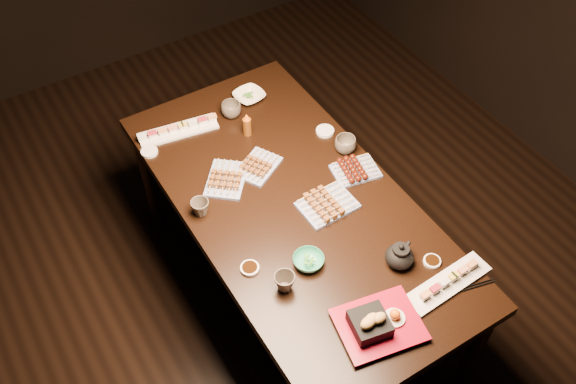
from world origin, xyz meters
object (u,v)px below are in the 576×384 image
at_px(yakitori_plate_right, 328,202).
at_px(yakitori_plate_left, 226,176).
at_px(dining_table, 293,253).
at_px(sushi_platter_far, 178,128).
at_px(sushi_platter_near, 449,281).
at_px(teacup_far_right, 231,110).
at_px(edamame_bowl_cream, 249,96).
at_px(tempura_tray, 380,319).
at_px(teacup_near_left, 285,282).
at_px(teapot, 400,255).
at_px(edamame_bowl_green, 308,261).
at_px(condiment_bottle, 247,124).
at_px(teacup_mid_right, 345,145).
at_px(yakitori_plate_center, 258,164).
at_px(teacup_far_left, 200,208).

xyz_separation_m(yakitori_plate_right, yakitori_plate_left, (-0.30, 0.36, -0.00)).
bearing_deg(dining_table, sushi_platter_far, 105.46).
xyz_separation_m(sushi_platter_near, teacup_far_right, (-0.25, 1.31, 0.01)).
xyz_separation_m(edamame_bowl_cream, tempura_tray, (-0.23, -1.39, 0.04)).
distance_m(teacup_near_left, teapot, 0.47).
xyz_separation_m(edamame_bowl_green, tempura_tray, (0.07, -0.38, 0.04)).
distance_m(edamame_bowl_cream, condiment_bottle, 0.26).
bearing_deg(dining_table, teacup_near_left, -130.89).
distance_m(yakitori_plate_left, teacup_mid_right, 0.58).
relative_size(yakitori_plate_left, teapot, 1.64).
bearing_deg(dining_table, edamame_bowl_cream, 72.19).
xyz_separation_m(yakitori_plate_center, teapot, (0.22, -0.75, 0.03)).
xyz_separation_m(teapot, condiment_bottle, (-0.15, 0.98, 0.00)).
bearing_deg(teapot, dining_table, 89.02).
height_order(teacup_mid_right, teacup_far_right, teacup_mid_right).
bearing_deg(edamame_bowl_cream, teapot, -89.29).
bearing_deg(teapot, condiment_bottle, 76.83).
bearing_deg(teacup_near_left, condiment_bottle, 70.05).
height_order(dining_table, edamame_bowl_green, edamame_bowl_green).
distance_m(sushi_platter_near, teapot, 0.21).
height_order(sushi_platter_far, edamame_bowl_green, sushi_platter_far).
height_order(yakitori_plate_center, teacup_near_left, teacup_near_left).
bearing_deg(teapot, sushi_platter_near, -82.30).
bearing_deg(teacup_near_left, yakitori_plate_center, 69.09).
relative_size(edamame_bowl_cream, teacup_far_right, 1.53).
xyz_separation_m(dining_table, sushi_platter_near, (0.29, -0.68, 0.40)).
xyz_separation_m(sushi_platter_near, edamame_bowl_cream, (-0.12, 1.38, -0.01)).
relative_size(yakitori_plate_right, tempura_tray, 0.77).
xyz_separation_m(dining_table, edamame_bowl_cream, (0.17, 0.70, 0.39)).
distance_m(yakitori_plate_right, edamame_bowl_cream, 0.80).
bearing_deg(sushi_platter_near, condiment_bottle, 99.06).
height_order(teacup_near_left, condiment_bottle, condiment_bottle).
bearing_deg(yakitori_plate_center, sushi_platter_far, 88.18).
bearing_deg(edamame_bowl_cream, dining_table, -103.76).
height_order(yakitori_plate_left, edamame_bowl_cream, yakitori_plate_left).
bearing_deg(yakitori_plate_right, tempura_tray, -107.20).
height_order(dining_table, tempura_tray, tempura_tray).
bearing_deg(teacup_near_left, sushi_platter_far, 88.54).
xyz_separation_m(dining_table, yakitori_plate_left, (-0.19, 0.27, 0.40)).
xyz_separation_m(yakitori_plate_left, teapot, (0.38, -0.76, 0.03)).
height_order(sushi_platter_near, edamame_bowl_green, sushi_platter_near).
bearing_deg(sushi_platter_near, yakitori_plate_right, 104.05).
distance_m(yakitori_plate_left, teacup_far_left, 0.21).
relative_size(yakitori_plate_right, teacup_mid_right, 2.39).
height_order(yakitori_plate_left, teacup_near_left, teacup_near_left).
bearing_deg(teacup_near_left, teacup_mid_right, 37.99).
distance_m(dining_table, edamame_bowl_cream, 0.82).
bearing_deg(edamame_bowl_green, tempura_tray, -79.93).
relative_size(sushi_platter_far, teapot, 2.79).
relative_size(yakitori_plate_center, edamame_bowl_cream, 1.37).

